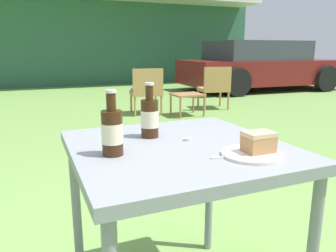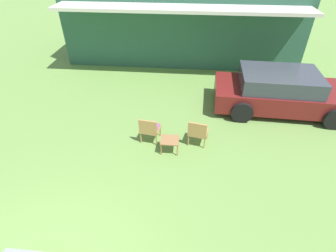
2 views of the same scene
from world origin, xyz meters
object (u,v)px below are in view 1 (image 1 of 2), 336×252
(patio_table, at_px, (178,164))
(cola_bottle_near, at_px, (150,117))
(cake_on_plate, at_px, (255,147))
(wicker_chair_plain, at_px, (215,86))
(garden_side_table, at_px, (187,96))
(cola_bottle_far, at_px, (112,131))
(wicker_chair_cushioned, at_px, (146,89))
(parked_car, at_px, (260,66))

(patio_table, xyz_separation_m, cola_bottle_near, (-0.06, 0.15, 0.16))
(cake_on_plate, bearing_deg, cola_bottle_near, 124.47)
(wicker_chair_plain, bearing_deg, patio_table, 69.13)
(garden_side_table, height_order, cola_bottle_far, cola_bottle_far)
(wicker_chair_cushioned, distance_m, cola_bottle_near, 4.27)
(patio_table, distance_m, cola_bottle_near, 0.22)
(parked_car, distance_m, cola_bottle_far, 8.42)
(wicker_chair_cushioned, height_order, cola_bottle_near, cola_bottle_near)
(cake_on_plate, bearing_deg, parked_car, 51.57)
(wicker_chair_plain, distance_m, patio_table, 4.93)
(patio_table, bearing_deg, wicker_chair_plain, 57.42)
(cake_on_plate, distance_m, cola_bottle_far, 0.48)
(cola_bottle_near, bearing_deg, cake_on_plate, -55.53)
(cake_on_plate, bearing_deg, patio_table, 131.14)
(cola_bottle_near, bearing_deg, wicker_chair_cushioned, 71.00)
(parked_car, relative_size, cola_bottle_near, 20.11)
(wicker_chair_plain, relative_size, cake_on_plate, 3.82)
(wicker_chair_cushioned, relative_size, cake_on_plate, 3.82)
(parked_car, xyz_separation_m, patio_table, (-5.33, -6.27, 0.02))
(garden_side_table, distance_m, cola_bottle_near, 4.18)
(garden_side_table, distance_m, cake_on_plate, 4.39)
(parked_car, relative_size, wicker_chair_plain, 5.67)
(wicker_chair_cushioned, bearing_deg, cake_on_plate, 83.68)
(wicker_chair_cushioned, bearing_deg, wicker_chair_plain, -172.65)
(parked_car, xyz_separation_m, cola_bottle_far, (-5.59, -6.30, 0.18))
(garden_side_table, relative_size, cola_bottle_far, 2.18)
(wicker_chair_plain, relative_size, garden_side_table, 1.62)
(parked_car, bearing_deg, wicker_chair_cushioned, -149.95)
(cola_bottle_near, bearing_deg, cola_bottle_far, -138.65)
(garden_side_table, relative_size, cake_on_plate, 2.35)
(cola_bottle_near, bearing_deg, garden_side_table, 61.58)
(garden_side_table, bearing_deg, cola_bottle_near, -118.42)
(garden_side_table, distance_m, patio_table, 4.27)
(wicker_chair_cushioned, height_order, patio_table, wicker_chair_cushioned)
(cake_on_plate, bearing_deg, wicker_chair_cushioned, 75.44)
(wicker_chair_cushioned, distance_m, cola_bottle_far, 4.50)
(garden_side_table, bearing_deg, wicker_chair_plain, 25.46)
(wicker_chair_cushioned, relative_size, garden_side_table, 1.62)
(cola_bottle_far, bearing_deg, garden_side_table, 60.42)
(wicker_chair_plain, bearing_deg, parked_car, -129.92)
(garden_side_table, distance_m, cola_bottle_far, 4.42)
(wicker_chair_plain, distance_m, cake_on_plate, 5.02)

